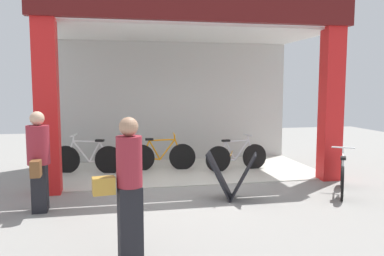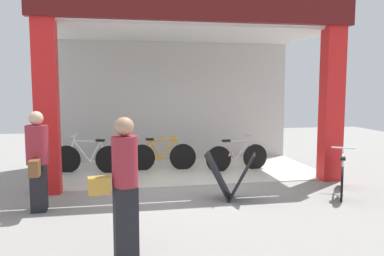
{
  "view_description": "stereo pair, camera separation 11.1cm",
  "coord_description": "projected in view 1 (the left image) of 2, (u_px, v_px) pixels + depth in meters",
  "views": [
    {
      "loc": [
        -1.74,
        -7.88,
        2.1
      ],
      "look_at": [
        0.0,
        0.76,
        1.15
      ],
      "focal_mm": 36.58,
      "sensor_mm": 36.0,
      "label": 1
    },
    {
      "loc": [
        -1.63,
        -7.9,
        2.1
      ],
      "look_at": [
        0.0,
        0.76,
        1.15
      ],
      "focal_mm": 36.58,
      "sensor_mm": 36.0,
      "label": 2
    }
  ],
  "objects": [
    {
      "name": "bicycle_inside_0",
      "position": [
        88.0,
        158.0,
        9.37
      ],
      "size": [
        1.68,
        0.53,
        0.94
      ],
      "color": "black",
      "rests_on": "ground"
    },
    {
      "name": "bicycle_inside_1",
      "position": [
        237.0,
        156.0,
        9.69
      ],
      "size": [
        1.63,
        0.45,
        0.9
      ],
      "color": "black",
      "rests_on": "ground"
    },
    {
      "name": "ground_plane",
      "position": [
        199.0,
        186.0,
        8.24
      ],
      "size": [
        20.83,
        20.83,
        0.0
      ],
      "primitive_type": "plane",
      "color": "gray",
      "rests_on": "ground"
    },
    {
      "name": "bicycle_parked_0",
      "position": [
        342.0,
        176.0,
        7.63
      ],
      "size": [
        0.88,
        1.39,
        0.88
      ],
      "color": "black",
      "rests_on": "ground"
    },
    {
      "name": "sandwich_board_sign",
      "position": [
        231.0,
        176.0,
        7.24
      ],
      "size": [
        1.02,
        0.77,
        0.89
      ],
      "color": "black",
      "rests_on": "ground"
    },
    {
      "name": "shop_facade",
      "position": [
        185.0,
        80.0,
        9.59
      ],
      "size": [
        6.62,
        3.36,
        4.15
      ],
      "color": "beige",
      "rests_on": "ground"
    },
    {
      "name": "pedestrian_1",
      "position": [
        39.0,
        160.0,
        6.48
      ],
      "size": [
        0.38,
        0.65,
        1.69
      ],
      "color": "black",
      "rests_on": "ground"
    },
    {
      "name": "pedestrian_0",
      "position": [
        128.0,
        188.0,
        4.62
      ],
      "size": [
        0.61,
        0.35,
        1.74
      ],
      "color": "black",
      "rests_on": "ground"
    },
    {
      "name": "bicycle_inside_2",
      "position": [
        162.0,
        156.0,
        9.72
      ],
      "size": [
        1.68,
        0.46,
        0.93
      ],
      "color": "black",
      "rests_on": "ground"
    }
  ]
}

